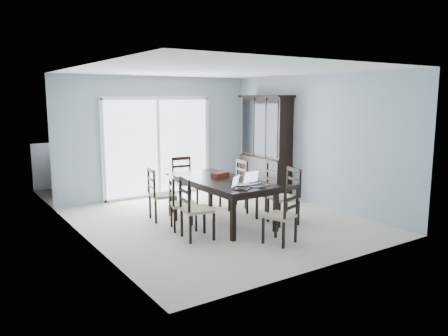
# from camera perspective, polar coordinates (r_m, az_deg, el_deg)

# --- Properties ---
(floor) EXTENTS (5.00, 5.00, 0.00)m
(floor) POSITION_cam_1_polar(r_m,az_deg,el_deg) (7.73, -0.51, -6.95)
(floor) COLOR #BFB6A4
(floor) RESTS_ON ground
(ceiling) EXTENTS (5.00, 5.00, 0.00)m
(ceiling) POSITION_cam_1_polar(r_m,az_deg,el_deg) (7.44, -0.54, 12.66)
(ceiling) COLOR white
(ceiling) RESTS_ON back_wall
(back_wall) EXTENTS (4.50, 0.02, 2.60)m
(back_wall) POSITION_cam_1_polar(r_m,az_deg,el_deg) (9.65, -8.69, 4.05)
(back_wall) COLOR #96A8B4
(back_wall) RESTS_ON floor
(wall_left) EXTENTS (0.02, 5.00, 2.60)m
(wall_left) POSITION_cam_1_polar(r_m,az_deg,el_deg) (6.53, -17.29, 1.28)
(wall_left) COLOR #96A8B4
(wall_left) RESTS_ON floor
(wall_right) EXTENTS (0.02, 5.00, 2.60)m
(wall_right) POSITION_cam_1_polar(r_m,az_deg,el_deg) (8.90, 11.72, 3.53)
(wall_right) COLOR #96A8B4
(wall_right) RESTS_ON floor
(balcony) EXTENTS (4.50, 2.00, 0.10)m
(balcony) POSITION_cam_1_polar(r_m,az_deg,el_deg) (10.76, -10.77, -2.76)
(balcony) COLOR gray
(balcony) RESTS_ON ground
(railing) EXTENTS (4.50, 0.06, 1.10)m
(railing) POSITION_cam_1_polar(r_m,az_deg,el_deg) (11.57, -12.80, 1.03)
(railing) COLOR #99999E
(railing) RESTS_ON balcony
(dining_table) EXTENTS (1.00, 2.20, 0.75)m
(dining_table) POSITION_cam_1_polar(r_m,az_deg,el_deg) (7.57, -0.52, -2.06)
(dining_table) COLOR black
(dining_table) RESTS_ON floor
(china_hutch) EXTENTS (0.50, 1.38, 2.20)m
(china_hutch) POSITION_cam_1_polar(r_m,az_deg,el_deg) (9.69, 5.47, 2.77)
(china_hutch) COLOR black
(china_hutch) RESTS_ON floor
(sliding_door) EXTENTS (2.52, 0.05, 2.18)m
(sliding_door) POSITION_cam_1_polar(r_m,az_deg,el_deg) (9.66, -8.60, 2.78)
(sliding_door) COLOR silver
(sliding_door) RESTS_ON floor
(chair_left_near) EXTENTS (0.49, 0.48, 1.12)m
(chair_left_near) POSITION_cam_1_polar(r_m,az_deg,el_deg) (6.65, -4.28, -4.40)
(chair_left_near) COLOR black
(chair_left_near) RESTS_ON floor
(chair_left_mid) EXTENTS (0.50, 0.49, 1.03)m
(chair_left_mid) POSITION_cam_1_polar(r_m,az_deg,el_deg) (7.16, -6.05, -3.81)
(chair_left_mid) COLOR black
(chair_left_mid) RESTS_ON floor
(chair_left_far) EXTENTS (0.48, 0.47, 1.09)m
(chair_left_far) POSITION_cam_1_polar(r_m,az_deg,el_deg) (7.74, -8.70, -2.66)
(chair_left_far) COLOR black
(chair_left_far) RESTS_ON floor
(chair_right_near) EXTENTS (0.49, 0.48, 1.11)m
(chair_right_near) POSITION_cam_1_polar(r_m,az_deg,el_deg) (7.58, 8.38, -2.82)
(chair_right_near) COLOR black
(chair_right_near) RESTS_ON floor
(chair_right_mid) EXTENTS (0.53, 0.52, 1.16)m
(chair_right_mid) POSITION_cam_1_polar(r_m,az_deg,el_deg) (8.04, 5.59, -1.85)
(chair_right_mid) COLOR black
(chair_right_mid) RESTS_ON floor
(chair_right_far) EXTENTS (0.46, 0.45, 1.09)m
(chair_right_far) POSITION_cam_1_polar(r_m,az_deg,el_deg) (8.55, 1.71, -1.41)
(chair_right_far) COLOR black
(chair_right_far) RESTS_ON floor
(chair_end_near) EXTENTS (0.49, 0.50, 1.03)m
(chair_end_near) POSITION_cam_1_polar(r_m,az_deg,el_deg) (6.48, 7.99, -5.26)
(chair_end_near) COLOR black
(chair_end_near) RESTS_ON floor
(chair_end_far) EXTENTS (0.46, 0.47, 1.10)m
(chair_end_far) POSITION_cam_1_polar(r_m,az_deg,el_deg) (8.91, -5.35, -0.97)
(chair_end_far) COLOR black
(chair_end_far) RESTS_ON floor
(laptop_dark) EXTENTS (0.38, 0.35, 0.21)m
(laptop_dark) POSITION_cam_1_polar(r_m,az_deg,el_deg) (6.78, 2.50, -2.30)
(laptop_dark) COLOR black
(laptop_dark) RESTS_ON dining_table
(laptop_silver) EXTENTS (0.36, 0.27, 0.24)m
(laptop_silver) POSITION_cam_1_polar(r_m,az_deg,el_deg) (7.02, 4.34, -1.86)
(laptop_silver) COLOR silver
(laptop_silver) RESTS_ON dining_table
(book_stack) EXTENTS (0.27, 0.22, 0.04)m
(book_stack) POSITION_cam_1_polar(r_m,az_deg,el_deg) (6.95, 2.46, -2.28)
(book_stack) COLOR maroon
(book_stack) RESTS_ON dining_table
(cell_phone) EXTENTS (0.10, 0.05, 0.01)m
(cell_phone) POSITION_cam_1_polar(r_m,az_deg,el_deg) (6.84, 5.04, -2.61)
(cell_phone) COLOR black
(cell_phone) RESTS_ON dining_table
(game_box) EXTENTS (0.34, 0.23, 0.08)m
(game_box) POSITION_cam_1_polar(r_m,az_deg,el_deg) (7.78, -0.52, -0.89)
(game_box) COLOR #4D100F
(game_box) RESTS_ON dining_table
(hot_tub) EXTENTS (1.74, 1.56, 0.87)m
(hot_tub) POSITION_cam_1_polar(r_m,az_deg,el_deg) (10.52, -14.87, -0.49)
(hot_tub) COLOR brown
(hot_tub) RESTS_ON balcony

